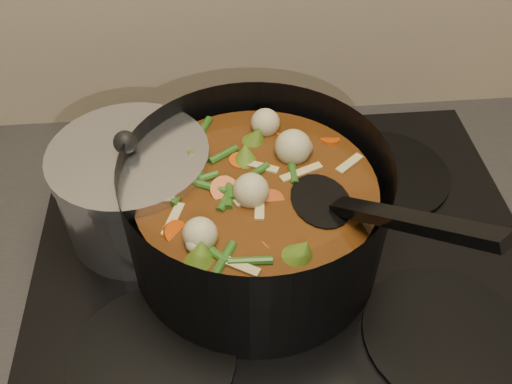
{
  "coord_description": "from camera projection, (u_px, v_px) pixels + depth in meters",
  "views": [
    {
      "loc": [
        -0.08,
        1.49,
        1.49
      ],
      "look_at": [
        -0.04,
        1.94,
        1.04
      ],
      "focal_mm": 40.0,
      "sensor_mm": 36.0,
      "label": 1
    }
  ],
  "objects": [
    {
      "name": "stockpot",
      "position": [
        257.0,
        213.0,
        0.67
      ],
      "size": [
        0.39,
        0.39,
        0.22
      ],
      "rotation": [
        0.0,
        0.0,
        0.41
      ],
      "color": "black",
      "rests_on": "stovetop"
    },
    {
      "name": "saucepan",
      "position": [
        135.0,
        190.0,
        0.7
      ],
      "size": [
        0.19,
        0.19,
        0.15
      ],
      "rotation": [
        0.0,
        0.0,
        -0.09
      ],
      "color": "silver",
      "rests_on": "stovetop"
    },
    {
      "name": "stovetop",
      "position": [
        285.0,
        259.0,
        0.72
      ],
      "size": [
        0.62,
        0.54,
        0.03
      ],
      "color": "black",
      "rests_on": "counter"
    }
  ]
}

